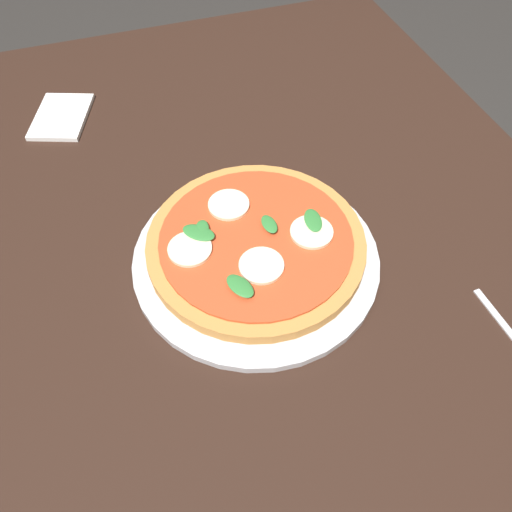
{
  "coord_description": "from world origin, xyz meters",
  "views": [
    {
      "loc": [
        0.37,
        -0.18,
        1.32
      ],
      "look_at": [
        -0.04,
        -0.04,
        0.76
      ],
      "focal_mm": 35.42,
      "sensor_mm": 36.0,
      "label": 1
    }
  ],
  "objects_px": {
    "dining_table": "(289,310)",
    "serving_tray": "(256,258)",
    "pizza": "(256,243)",
    "napkin": "(61,116)"
  },
  "relations": [
    {
      "from": "dining_table",
      "to": "serving_tray",
      "type": "xyz_separation_m",
      "value": [
        -0.04,
        -0.04,
        0.1
      ]
    },
    {
      "from": "pizza",
      "to": "napkin",
      "type": "xyz_separation_m",
      "value": [
        -0.41,
        -0.23,
        -0.02
      ]
    },
    {
      "from": "dining_table",
      "to": "serving_tray",
      "type": "bearing_deg",
      "value": -132.02
    },
    {
      "from": "dining_table",
      "to": "napkin",
      "type": "bearing_deg",
      "value": -149.38
    },
    {
      "from": "napkin",
      "to": "dining_table",
      "type": "bearing_deg",
      "value": 30.62
    },
    {
      "from": "dining_table",
      "to": "pizza",
      "type": "height_order",
      "value": "pizza"
    },
    {
      "from": "dining_table",
      "to": "pizza",
      "type": "bearing_deg",
      "value": -142.94
    },
    {
      "from": "serving_tray",
      "to": "pizza",
      "type": "xyz_separation_m",
      "value": [
        -0.01,
        0.0,
        0.02
      ]
    },
    {
      "from": "serving_tray",
      "to": "napkin",
      "type": "relative_size",
      "value": 2.65
    },
    {
      "from": "dining_table",
      "to": "napkin",
      "type": "xyz_separation_m",
      "value": [
        -0.46,
        -0.27,
        0.1
      ]
    }
  ]
}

